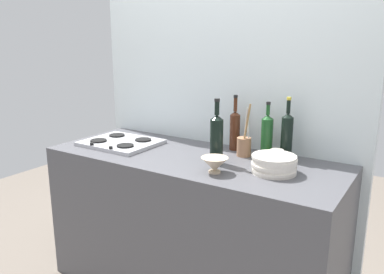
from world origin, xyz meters
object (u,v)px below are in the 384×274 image
object	(u,v)px
stovetop_hob	(121,142)
wine_bottle_mid_left	(235,129)
plate_stack	(274,164)
wine_bottle_rightmost	(217,138)
utensil_crock	(244,145)
wine_bottle_leftmost	(287,136)
condiment_jar_front	(277,156)
wine_bottle_mid_right	(267,135)
mixing_bowl	(215,164)

from	to	relation	value
stovetop_hob	wine_bottle_mid_left	size ratio (longest dim) A/B	1.36
plate_stack	wine_bottle_rightmost	distance (m)	0.35
wine_bottle_mid_left	utensil_crock	world-z (taller)	wine_bottle_mid_left
utensil_crock	stovetop_hob	bearing A→B (deg)	-166.22
wine_bottle_rightmost	utensil_crock	bearing A→B (deg)	72.25
wine_bottle_leftmost	wine_bottle_mid_left	size ratio (longest dim) A/B	1.05
condiment_jar_front	wine_bottle_mid_left	bearing A→B (deg)	159.50
plate_stack	condiment_jar_front	distance (m)	0.17
wine_bottle_mid_right	wine_bottle_rightmost	xyz separation A→B (m)	(-0.19, -0.27, 0.01)
mixing_bowl	condiment_jar_front	size ratio (longest dim) A/B	1.81
plate_stack	wine_bottle_rightmost	bearing A→B (deg)	-176.11
stovetop_hob	wine_bottle_leftmost	bearing A→B (deg)	13.57
wine_bottle_rightmost	condiment_jar_front	size ratio (longest dim) A/B	4.65
wine_bottle_leftmost	mixing_bowl	distance (m)	0.49
stovetop_hob	utensil_crock	size ratio (longest dim) A/B	1.47
wine_bottle_mid_right	mixing_bowl	distance (m)	0.44
plate_stack	wine_bottle_mid_right	distance (m)	0.30
stovetop_hob	utensil_crock	distance (m)	0.83
plate_stack	wine_bottle_mid_right	size ratio (longest dim) A/B	0.72
stovetop_hob	plate_stack	world-z (taller)	plate_stack
wine_bottle_mid_right	mixing_bowl	size ratio (longest dim) A/B	2.30
wine_bottle_mid_right	condiment_jar_front	xyz separation A→B (m)	(0.10, -0.08, -0.09)
wine_bottle_mid_left	utensil_crock	xyz separation A→B (m)	(0.11, -0.10, -0.07)
wine_bottle_mid_right	mixing_bowl	world-z (taller)	wine_bottle_mid_right
condiment_jar_front	wine_bottle_mid_right	bearing A→B (deg)	139.65
stovetop_hob	wine_bottle_mid_left	world-z (taller)	wine_bottle_mid_left
wine_bottle_rightmost	stovetop_hob	bearing A→B (deg)	178.56
plate_stack	wine_bottle_mid_right	world-z (taller)	wine_bottle_mid_right
wine_bottle_rightmost	mixing_bowl	xyz separation A→B (m)	(0.07, -0.14, -0.10)
stovetop_hob	mixing_bowl	distance (m)	0.83
wine_bottle_mid_right	utensil_crock	xyz separation A→B (m)	(-0.12, -0.06, -0.07)
wine_bottle_mid_left	condiment_jar_front	size ratio (longest dim) A/B	4.40
stovetop_hob	mixing_bowl	world-z (taller)	mixing_bowl
wine_bottle_leftmost	wine_bottle_mid_right	distance (m)	0.12
wine_bottle_leftmost	utensil_crock	bearing A→B (deg)	-167.14
wine_bottle_leftmost	wine_bottle_rightmost	world-z (taller)	same
wine_bottle_leftmost	wine_bottle_mid_right	world-z (taller)	wine_bottle_leftmost
stovetop_hob	mixing_bowl	size ratio (longest dim) A/B	3.30
wine_bottle_leftmost	wine_bottle_mid_right	xyz separation A→B (m)	(-0.12, 0.00, -0.01)
wine_bottle_leftmost	wine_bottle_mid_left	xyz separation A→B (m)	(-0.35, 0.04, -0.01)
stovetop_hob	wine_bottle_rightmost	world-z (taller)	wine_bottle_rightmost
utensil_crock	mixing_bowl	bearing A→B (deg)	-89.94
plate_stack	mixing_bowl	size ratio (longest dim) A/B	1.66
plate_stack	mixing_bowl	bearing A→B (deg)	-147.81
wine_bottle_rightmost	condiment_jar_front	bearing A→B (deg)	33.75
wine_bottle_mid_left	mixing_bowl	world-z (taller)	wine_bottle_mid_left
stovetop_hob	condiment_jar_front	distance (m)	1.04
wine_bottle_mid_right	plate_stack	bearing A→B (deg)	-59.78
wine_bottle_mid_right	condiment_jar_front	world-z (taller)	wine_bottle_mid_right
stovetop_hob	wine_bottle_rightmost	bearing A→B (deg)	-1.44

